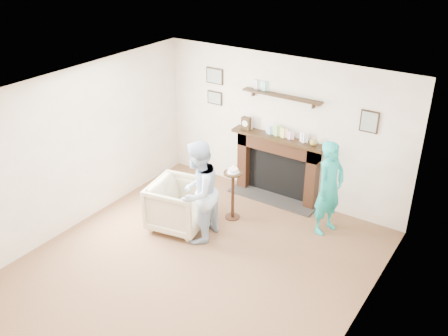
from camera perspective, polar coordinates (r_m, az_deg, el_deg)
The scene contains 6 objects.
ground at distance 7.21m, azimuth -3.32°, elevation -11.17°, with size 5.00×5.00×0.00m, color brown.
room_shell at distance 6.86m, azimuth -0.25°, elevation 2.61°, with size 4.54×5.02×2.52m.
armchair at distance 8.07m, azimuth -5.02°, elevation -6.65°, with size 0.83×0.86×0.78m, color tan.
man at distance 7.78m, azimuth -2.84°, elevation -7.95°, with size 0.78×0.61×1.61m, color silver.
woman at distance 8.12m, azimuth 11.44°, elevation -6.92°, with size 0.55×0.36×1.51m, color #1FAFB0.
pedestal_table at distance 7.96m, azimuth 1.01°, elevation -2.08°, with size 0.30×0.30×0.96m.
Camera 1 is at (3.48, -4.51, 4.42)m, focal length 40.00 mm.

